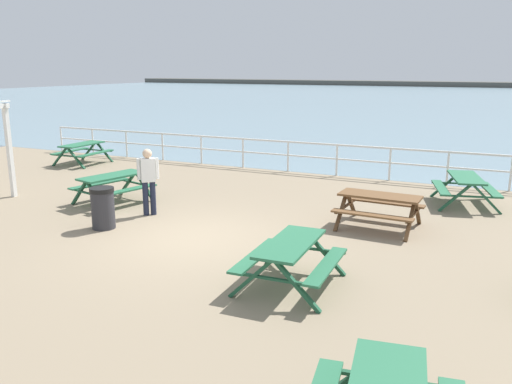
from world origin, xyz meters
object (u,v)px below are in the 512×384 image
object	(u,v)px
visitor	(148,178)
litter_bin	(103,208)
picnic_table_seaward	(82,149)
picnic_table_corner	(113,182)
picnic_table_near_right	(291,253)
picnic_table_mid_centre	(466,184)
picnic_table_far_right	(380,203)

from	to	relation	value
visitor	litter_bin	size ratio (longest dim) A/B	1.75
picnic_table_seaward	visitor	bearing A→B (deg)	-126.88
picnic_table_corner	visitor	distance (m)	1.71
picnic_table_seaward	picnic_table_near_right	bearing A→B (deg)	-123.93
picnic_table_mid_centre	picnic_table_seaward	world-z (taller)	same
picnic_table_mid_centre	picnic_table_far_right	xyz separation A→B (m)	(-1.62, -3.00, 0.00)
picnic_table_corner	picnic_table_mid_centre	bearing A→B (deg)	-51.90
picnic_table_seaward	picnic_table_corner	xyz separation A→B (m)	(4.96, -4.16, 0.00)
picnic_table_near_right	picnic_table_mid_centre	world-z (taller)	same
litter_bin	picnic_table_seaward	bearing A→B (deg)	136.05
picnic_table_seaward	visitor	distance (m)	8.06
picnic_table_corner	litter_bin	distance (m)	2.30
picnic_table_near_right	picnic_table_far_right	size ratio (longest dim) A/B	1.00
picnic_table_corner	picnic_table_seaward	bearing A→B (deg)	64.09
picnic_table_far_right	litter_bin	size ratio (longest dim) A/B	1.96
picnic_table_far_right	picnic_table_corner	distance (m)	7.03
picnic_table_mid_centre	picnic_table_far_right	bearing A→B (deg)	137.16
picnic_table_mid_centre	picnic_table_seaward	bearing A→B (deg)	74.25
picnic_table_near_right	picnic_table_corner	size ratio (longest dim) A/B	0.88
visitor	litter_bin	world-z (taller)	visitor
picnic_table_seaward	visitor	world-z (taller)	visitor
picnic_table_mid_centre	visitor	xyz separation A→B (m)	(-7.01, -4.37, 0.36)
picnic_table_far_right	litter_bin	xyz separation A→B (m)	(-5.67, -2.73, -0.10)
picnic_table_far_right	litter_bin	bearing A→B (deg)	-151.68
picnic_table_far_right	visitor	size ratio (longest dim) A/B	1.12
picnic_table_mid_centre	picnic_table_seaward	xyz separation A→B (m)	(-13.56, 0.32, 0.00)
visitor	picnic_table_corner	bearing A→B (deg)	30.78
picnic_table_near_right	litter_bin	size ratio (longest dim) A/B	1.96
visitor	litter_bin	distance (m)	1.47
picnic_table_mid_centre	visitor	distance (m)	8.27
picnic_table_near_right	picnic_table_seaward	size ratio (longest dim) A/B	1.01
picnic_table_near_right	picnic_table_corner	world-z (taller)	same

